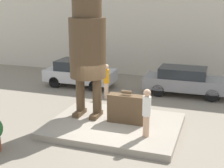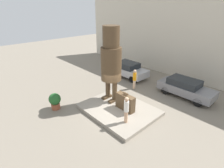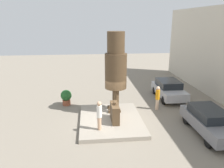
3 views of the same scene
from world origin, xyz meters
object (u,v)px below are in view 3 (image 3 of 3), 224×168
(giant_suitcase, at_px, (115,113))
(worker_hivis, at_px, (158,97))
(statue_figure, at_px, (116,66))
(parked_car_silver, at_px, (169,89))
(parked_car_grey, at_px, (209,121))
(planter_pot, at_px, (66,97))
(tourist, at_px, (99,114))

(giant_suitcase, distance_m, worker_hivis, 4.02)
(statue_figure, bearing_deg, parked_car_silver, 118.94)
(parked_car_grey, distance_m, planter_pot, 10.24)
(giant_suitcase, xyz_separation_m, planter_pot, (-3.75, -3.36, -0.15))
(statue_figure, xyz_separation_m, worker_hivis, (-0.38, 3.15, -2.46))
(parked_car_grey, height_order, worker_hivis, worker_hivis)
(giant_suitcase, relative_size, parked_car_grey, 0.33)
(parked_car_silver, height_order, planter_pot, parked_car_silver)
(statue_figure, distance_m, planter_pot, 4.99)
(parked_car_grey, distance_m, worker_hivis, 4.25)
(parked_car_silver, bearing_deg, tourist, -48.46)
(worker_hivis, bearing_deg, tourist, -54.74)
(planter_pot, bearing_deg, statue_figure, 60.75)
(parked_car_grey, bearing_deg, tourist, -95.92)
(giant_suitcase, height_order, worker_hivis, worker_hivis)
(parked_car_grey, xyz_separation_m, planter_pot, (-5.44, -8.68, -0.13))
(tourist, relative_size, parked_car_grey, 0.40)
(statue_figure, bearing_deg, planter_pot, -119.25)
(tourist, relative_size, planter_pot, 1.44)
(tourist, bearing_deg, parked_car_silver, 131.54)
(statue_figure, relative_size, worker_hivis, 3.05)
(giant_suitcase, bearing_deg, planter_pot, -138.17)
(statue_figure, bearing_deg, tourist, -24.97)
(statue_figure, height_order, parked_car_grey, statue_figure)
(parked_car_silver, bearing_deg, giant_suitcase, -49.30)
(worker_hivis, bearing_deg, parked_car_silver, 143.49)
(statue_figure, xyz_separation_m, planter_pot, (-2.03, -3.62, -2.77))
(parked_car_silver, xyz_separation_m, worker_hivis, (2.31, -1.71, 0.17))
(parked_car_grey, bearing_deg, parked_car_silver, -178.17)
(statue_figure, distance_m, giant_suitcase, 3.15)
(tourist, bearing_deg, statue_figure, 155.03)
(giant_suitcase, height_order, parked_car_silver, giant_suitcase)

